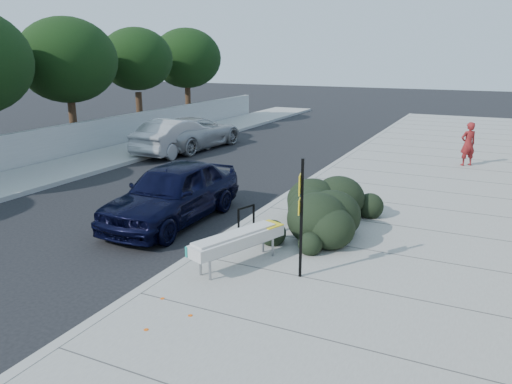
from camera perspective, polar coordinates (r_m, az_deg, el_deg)
ground at (r=11.42m, az=-7.12°, el=-7.85°), size 120.00×120.00×0.00m
sidewalk_near at (r=14.46m, az=23.75°, el=-3.68°), size 11.20×50.00×0.15m
sidewalk_far at (r=21.02m, az=-21.79°, el=2.27°), size 3.00×50.00×0.15m
curb_near at (r=15.56m, az=2.81°, el=-0.98°), size 0.22×50.00×0.17m
curb_far at (r=19.96m, az=-18.86°, el=1.91°), size 0.22×50.00×0.17m
far_wall at (r=22.16m, az=-24.98°, el=4.35°), size 0.30×40.00×1.50m
tree_far_d at (r=25.48m, az=-20.77°, el=13.89°), size 4.60×4.60×6.16m
tree_far_e at (r=29.18m, az=-13.52°, el=14.53°), size 4.00×4.00×5.90m
tree_far_f at (r=33.23m, az=-7.95°, el=14.89°), size 4.40×4.40×6.07m
bench at (r=10.57m, az=-2.07°, el=-5.56°), size 1.29×2.34×0.70m
bike_rack at (r=12.07m, az=-1.12°, el=-3.11°), size 0.22×0.54×0.83m
sign_post at (r=9.80m, az=5.14°, el=-2.17°), size 0.13×0.28×2.44m
hedge at (r=12.82m, az=8.13°, el=-1.25°), size 2.03×3.76×1.38m
sedan_navy at (r=13.85m, az=-9.52°, el=-0.07°), size 2.02×4.90×1.66m
wagon_silver at (r=23.56m, az=-9.04°, el=6.34°), size 1.84×4.92×1.61m
suv_silver at (r=24.84m, az=-7.00°, el=6.78°), size 2.92×5.64×1.52m
pedestrian at (r=21.68m, az=23.07°, el=5.07°), size 0.76×0.72×1.75m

